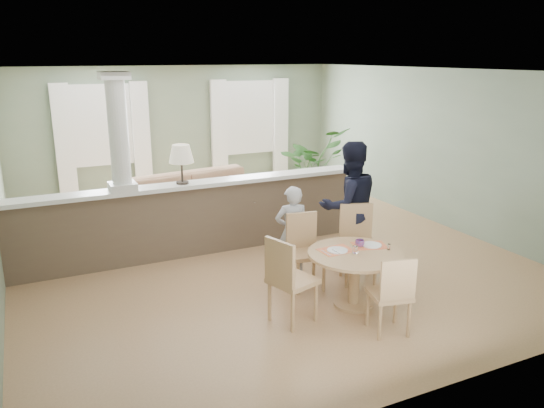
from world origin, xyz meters
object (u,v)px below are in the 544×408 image
sofa (197,199)px  chair_near (392,292)px  houseplant (312,166)px  chair_far_boy (304,247)px  child_person (292,232)px  chair_side (288,277)px  chair_far_man (357,239)px  man_person (349,206)px  dining_table (355,263)px

sofa → chair_near: 4.75m
houseplant → chair_far_boy: size_ratio=1.58×
chair_near → child_person: (-0.24, 1.84, 0.13)m
sofa → chair_side: (-0.21, -4.00, 0.12)m
chair_far_man → chair_side: (-1.39, -0.70, -0.01)m
chair_far_man → chair_side: bearing=-132.2°
chair_far_man → man_person: (0.11, 0.39, 0.34)m
sofa → man_person: 3.22m
chair_side → chair_near: bearing=-146.1°
sofa → chair_far_boy: size_ratio=3.10×
dining_table → child_person: 1.12m
chair_far_boy → chair_far_man: bearing=-1.4°
houseplant → child_person: size_ratio=1.20×
chair_near → man_person: (0.61, 1.79, 0.40)m
chair_far_boy → dining_table: bearing=-62.9°
chair_near → chair_side: 1.13m
chair_far_man → man_person: bearing=95.8°
man_person → dining_table: bearing=63.7°
chair_far_boy → chair_far_man: (0.73, -0.12, 0.03)m
houseplant → child_person: bearing=-123.6°
child_person → chair_side: bearing=72.9°
chair_near → child_person: 1.86m
houseplant → chair_far_boy: bearing=-120.9°
chair_far_boy → man_person: (0.84, 0.26, 0.37)m
dining_table → chair_near: (-0.04, -0.76, -0.04)m
chair_far_boy → chair_far_man: 0.74m
chair_side → child_person: 1.31m
houseplant → chair_near: 5.38m
chair_far_man → child_person: bearing=170.5°
sofa → chair_near: size_ratio=3.29×
chair_near → houseplant: bearing=-97.2°
houseplant → sofa: bearing=-172.6°
chair_side → child_person: (0.64, 1.14, 0.08)m
man_person → sofa: bearing=-63.4°
dining_table → chair_far_boy: 0.81m
sofa → chair_far_man: 3.51m
chair_far_man → child_person: (-0.75, 0.44, 0.07)m
houseplant → chair_far_boy: (-2.10, -3.51, -0.23)m
chair_near → sofa: bearing=-68.7°
dining_table → chair_side: size_ratio=1.11×
sofa → dining_table: 4.01m
child_person → man_person: size_ratio=0.70×
dining_table → child_person: (-0.28, 1.08, 0.09)m
houseplant → chair_far_man: (-1.37, -3.63, -0.20)m
chair_far_man → chair_near: 1.49m
chair_side → child_person: child_person is taller
dining_table → chair_far_man: 0.79m
dining_table → man_person: size_ratio=0.62×
houseplant → dining_table: houseplant is taller
houseplant → chair_side: (-2.76, -4.33, -0.20)m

